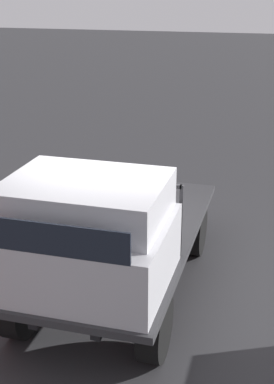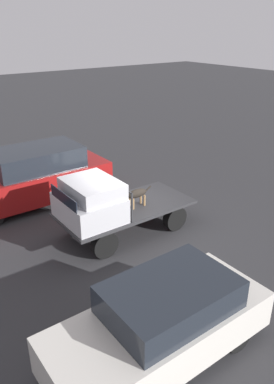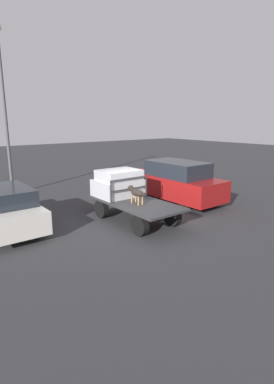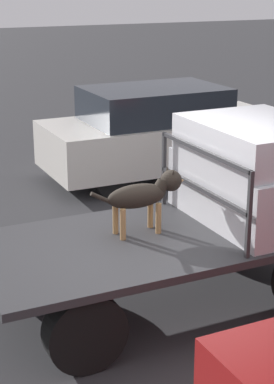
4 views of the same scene
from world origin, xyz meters
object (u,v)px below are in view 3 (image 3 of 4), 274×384
object	(u,v)px
light_pole_near	(3,93)
parked_pickup_far	(174,181)
flatbed_truck	(136,207)
parked_sedan	(5,209)
dog	(135,192)

from	to	relation	value
light_pole_near	parked_pickup_far	bearing A→B (deg)	-136.29
flatbed_truck	light_pole_near	world-z (taller)	light_pole_near
parked_sedan	light_pole_near	distance (m)	7.17
parked_sedan	parked_pickup_far	world-z (taller)	parked_pickup_far
parked_pickup_far	light_pole_near	world-z (taller)	light_pole_near
flatbed_truck	parked_sedan	world-z (taller)	parked_sedan
dog	parked_sedan	xyz separation A→B (m)	(2.29, 4.01, -0.42)
dog	parked_sedan	size ratio (longest dim) A/B	0.25
parked_sedan	light_pole_near	size ratio (longest dim) A/B	0.50
dog	parked_sedan	bearing A→B (deg)	58.11
parked_sedan	light_pole_near	bearing A→B (deg)	-21.70
dog	flatbed_truck	bearing A→B (deg)	-41.19
parked_pickup_far	light_pole_near	xyz separation A→B (m)	(6.13, 5.86, 4.19)
parked_pickup_far	dog	bearing A→B (deg)	104.58
dog	parked_pickup_far	world-z (taller)	parked_pickup_far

